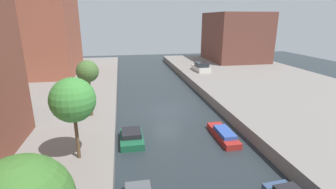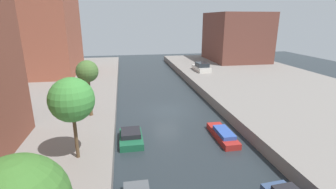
% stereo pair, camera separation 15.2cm
% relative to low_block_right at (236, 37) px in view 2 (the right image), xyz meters
% --- Properties ---
extents(ground_plane, '(84.00, 84.00, 0.00)m').
position_rel_low_block_right_xyz_m(ground_plane, '(-18.00, -23.69, -5.57)').
color(ground_plane, '#232B30').
extents(quay_left, '(20.00, 64.00, 1.00)m').
position_rel_low_block_right_xyz_m(quay_left, '(-33.00, -23.69, -5.07)').
color(quay_left, gray).
rests_on(quay_left, ground_plane).
extents(quay_right, '(20.00, 64.00, 1.00)m').
position_rel_low_block_right_xyz_m(quay_right, '(-3.00, -23.69, -5.07)').
color(quay_right, gray).
rests_on(quay_right, ground_plane).
extents(low_block_right, '(10.00, 11.97, 9.13)m').
position_rel_low_block_right_xyz_m(low_block_right, '(0.00, 0.00, 0.00)').
color(low_block_right, brown).
rests_on(low_block_right, quay_right).
extents(street_tree_1, '(2.54, 2.54, 4.89)m').
position_rel_low_block_right_xyz_m(street_tree_1, '(-25.03, -33.20, -0.96)').
color(street_tree_1, '#4F3B27').
rests_on(street_tree_1, quay_left).
extents(street_tree_2, '(1.81, 1.81, 4.75)m').
position_rel_low_block_right_xyz_m(street_tree_2, '(-25.03, -26.23, -0.83)').
color(street_tree_2, brown).
rests_on(street_tree_2, quay_left).
extents(parked_car, '(2.00, 4.26, 1.35)m').
position_rel_low_block_right_xyz_m(parked_car, '(-9.85, -9.43, -4.01)').
color(parked_car, beige).
rests_on(parked_car, quay_right).
extents(moored_boat_left_2, '(1.71, 3.06, 0.87)m').
position_rel_low_block_right_xyz_m(moored_boat_left_2, '(-21.80, -29.84, -5.20)').
color(moored_boat_left_2, '#195638').
rests_on(moored_boat_left_2, ground_plane).
extents(moored_boat_right_2, '(1.23, 4.17, 0.76)m').
position_rel_low_block_right_xyz_m(moored_boat_right_2, '(-14.73, -30.53, -5.25)').
color(moored_boat_right_2, maroon).
rests_on(moored_boat_right_2, ground_plane).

